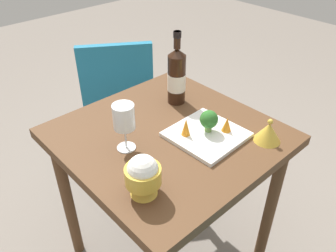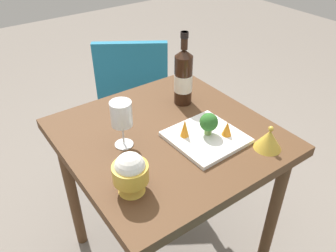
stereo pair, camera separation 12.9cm
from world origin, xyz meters
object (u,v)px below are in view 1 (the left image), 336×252
(serving_plate, at_px, (206,135))
(broccoli_floret, at_px, (209,120))
(chair_near_window, at_px, (118,92))
(wine_glass, at_px, (124,118))
(wine_bottle, at_px, (177,76))
(rice_bowl, at_px, (143,175))
(carrot_garnish_right, at_px, (186,127))
(carrot_garnish_left, at_px, (227,124))
(rice_bowl_lid, at_px, (268,132))

(serving_plate, relative_size, broccoli_floret, 3.01)
(chair_near_window, height_order, wine_glass, wine_glass)
(wine_bottle, distance_m, rice_bowl, 0.56)
(carrot_garnish_right, bearing_deg, broccoli_floret, 153.18)
(carrot_garnish_left, bearing_deg, wine_glass, -29.55)
(wine_bottle, relative_size, carrot_garnish_right, 4.49)
(chair_near_window, xyz_separation_m, wine_bottle, (0.08, 0.58, 0.34))
(wine_bottle, relative_size, serving_plate, 1.21)
(carrot_garnish_right, bearing_deg, carrot_garnish_left, 146.82)
(broccoli_floret, bearing_deg, serving_plate, 19.68)
(rice_bowl_lid, xyz_separation_m, carrot_garnish_left, (0.08, -0.13, 0.01))
(wine_bottle, xyz_separation_m, rice_bowl, (0.45, 0.33, -0.05))
(rice_bowl_lid, bearing_deg, wine_glass, -37.48)
(wine_glass, xyz_separation_m, carrot_garnish_left, (-0.33, 0.19, -0.08))
(rice_bowl_lid, bearing_deg, wine_bottle, -82.88)
(serving_plate, xyz_separation_m, carrot_garnish_left, (-0.07, 0.04, 0.04))
(wine_glass, xyz_separation_m, carrot_garnish_right, (-0.20, 0.10, -0.08))
(wine_glass, distance_m, carrot_garnish_right, 0.24)
(rice_bowl, height_order, serving_plate, rice_bowl)
(serving_plate, bearing_deg, broccoli_floret, -160.32)
(wine_bottle, bearing_deg, broccoli_floret, 72.95)
(wine_bottle, bearing_deg, serving_plate, 70.46)
(carrot_garnish_left, bearing_deg, carrot_garnish_right, -33.18)
(carrot_garnish_right, bearing_deg, rice_bowl, 21.16)
(carrot_garnish_left, xyz_separation_m, carrot_garnish_right, (0.13, -0.09, 0.01))
(rice_bowl_lid, distance_m, serving_plate, 0.22)
(rice_bowl, distance_m, serving_plate, 0.37)
(broccoli_floret, height_order, carrot_garnish_left, broccoli_floret)
(rice_bowl, distance_m, carrot_garnish_right, 0.31)
(rice_bowl_lid, bearing_deg, broccoli_floret, -52.64)
(rice_bowl_lid, relative_size, carrot_garnish_right, 1.43)
(serving_plate, distance_m, broccoli_floret, 0.06)
(serving_plate, bearing_deg, wine_glass, -29.03)
(wine_bottle, xyz_separation_m, rice_bowl_lid, (-0.05, 0.43, -0.08))
(wine_glass, height_order, rice_bowl, wine_glass)
(chair_near_window, height_order, rice_bowl_lid, chair_near_window)
(carrot_garnish_left, bearing_deg, serving_plate, -31.61)
(carrot_garnish_left, distance_m, carrot_garnish_right, 0.16)
(chair_near_window, height_order, broccoli_floret, same)
(wine_bottle, bearing_deg, wine_glass, 17.81)
(serving_plate, bearing_deg, wine_bottle, -109.54)
(chair_near_window, xyz_separation_m, carrot_garnish_left, (0.11, 0.88, 0.26))
(rice_bowl, height_order, rice_bowl_lid, rice_bowl)
(wine_glass, relative_size, rice_bowl_lid, 1.79)
(wine_bottle, relative_size, rice_bowl_lid, 3.13)
(broccoli_floret, bearing_deg, rice_bowl, 11.13)
(wine_glass, relative_size, carrot_garnish_right, 2.56)
(serving_plate, bearing_deg, carrot_garnish_left, 148.39)
(rice_bowl, distance_m, rice_bowl_lid, 0.51)
(chair_near_window, xyz_separation_m, carrot_garnish_right, (0.24, 0.79, 0.27))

